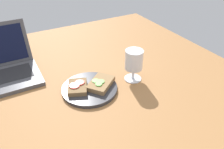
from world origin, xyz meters
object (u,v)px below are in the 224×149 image
Objects in this scene: plate at (90,89)px; sandwich_with_cucumber at (101,83)px; sandwich_with_tomato at (78,87)px; wine_glass at (134,61)px.

sandwich_with_cucumber is at bearing -13.90° from plate.
plate is at bearing -14.18° from sandwich_with_tomato.
sandwich_with_tomato is at bearing 165.96° from sandwich_with_cucumber.
sandwich_with_tomato is 9.46cm from sandwich_with_cucumber.
sandwich_with_cucumber is 16.72cm from wine_glass.
sandwich_with_cucumber reaches higher than plate.
sandwich_with_cucumber is (9.17, -2.29, 0.00)cm from sandwich_with_tomato.
sandwich_with_tomato is 25.56cm from wine_glass.
wine_glass reaches higher than sandwich_with_tomato.
plate is 21.69cm from wine_glass.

